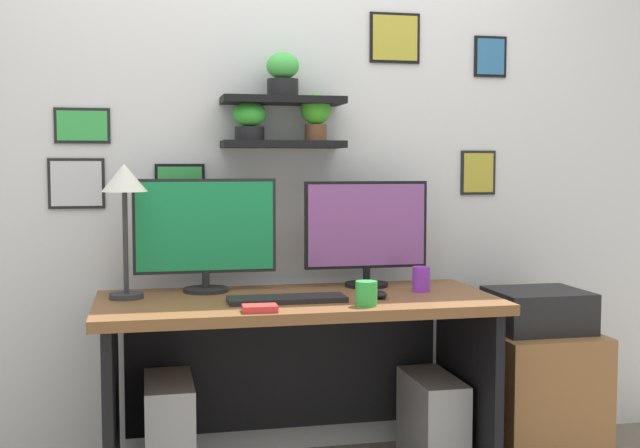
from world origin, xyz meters
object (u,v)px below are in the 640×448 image
at_px(computer_tower_right, 432,424).
at_px(pen_cup, 421,279).
at_px(computer_tower_left, 169,438).
at_px(coffee_mug, 366,293).
at_px(drawer_cabinet, 536,396).
at_px(monitor_right, 366,231).
at_px(computer_mouse, 379,294).
at_px(desk_lamp, 125,192).
at_px(keyboard, 287,299).
at_px(scissors_tray, 260,308).
at_px(desk, 295,349).
at_px(printer, 538,310).
at_px(monitor_left, 205,232).

bearing_deg(computer_tower_right, pen_cup, 174.08).
bearing_deg(computer_tower_left, coffee_mug, -20.29).
height_order(coffee_mug, drawer_cabinet, coffee_mug).
xyz_separation_m(monitor_right, computer_tower_left, (-0.83, -0.19, -0.76)).
relative_size(computer_mouse, computer_tower_left, 0.20).
bearing_deg(computer_tower_right, desk_lamp, 176.22).
bearing_deg(pen_cup, drawer_cabinet, 1.95).
height_order(keyboard, scissors_tray, scissors_tray).
relative_size(monitor_right, computer_mouse, 5.82).
xyz_separation_m(monitor_right, computer_mouse, (-0.03, -0.31, -0.22)).
bearing_deg(keyboard, desk_lamp, 160.94).
relative_size(desk, computer_tower_right, 3.81).
relative_size(coffee_mug, computer_tower_left, 0.20).
height_order(scissors_tray, computer_tower_right, scissors_tray).
xyz_separation_m(pen_cup, scissors_tray, (-0.70, -0.31, -0.04)).
height_order(computer_mouse, computer_tower_right, computer_mouse).
relative_size(desk, drawer_cabinet, 2.69).
bearing_deg(desk, computer_tower_left, -176.49).
bearing_deg(desk_lamp, keyboard, -19.06).
relative_size(scissors_tray, printer, 0.32).
distance_m(desk_lamp, printer, 1.76).
relative_size(keyboard, computer_tower_left, 0.98).
bearing_deg(computer_tower_left, computer_tower_right, 0.46).
xyz_separation_m(monitor_right, desk_lamp, (-0.98, -0.11, 0.17)).
bearing_deg(monitor_right, drawer_cabinet, -13.02).
xyz_separation_m(keyboard, computer_tower_right, (0.62, 0.12, -0.56)).
bearing_deg(keyboard, printer, 7.59).
bearing_deg(computer_mouse, keyboard, 179.91).
xyz_separation_m(pen_cup, computer_tower_right, (0.05, -0.01, -0.60)).
relative_size(desk_lamp, coffee_mug, 5.70).
relative_size(monitor_left, keyboard, 1.29).
xyz_separation_m(coffee_mug, pen_cup, (0.30, 0.27, 0.01)).
height_order(desk, pen_cup, pen_cup).
distance_m(keyboard, computer_tower_left, 0.70).
relative_size(computer_mouse, coffee_mug, 1.00).
distance_m(monitor_left, coffee_mug, 0.73).
bearing_deg(desk_lamp, computer_tower_right, -3.78).
height_order(monitor_left, computer_mouse, monitor_left).
height_order(monitor_right, coffee_mug, monitor_right).
bearing_deg(desk, scissors_tray, -119.43).
distance_m(monitor_right, desk_lamp, 1.00).
height_order(keyboard, coffee_mug, coffee_mug).
bearing_deg(computer_tower_left, computer_mouse, -8.23).
relative_size(pen_cup, printer, 0.26).
xyz_separation_m(drawer_cabinet, computer_tower_right, (-0.47, -0.02, -0.08)).
distance_m(monitor_left, printer, 1.42).
height_order(monitor_right, scissors_tray, monitor_right).
bearing_deg(monitor_left, keyboard, -48.05).
height_order(monitor_left, keyboard, monitor_left).
height_order(desk_lamp, drawer_cabinet, desk_lamp).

